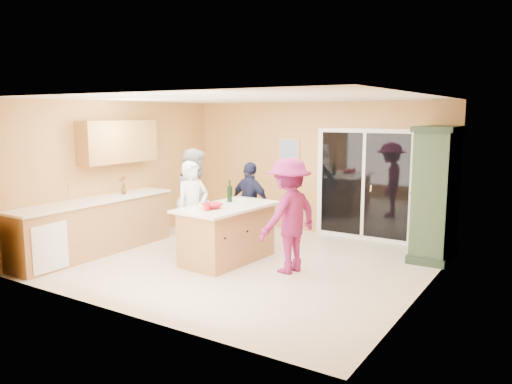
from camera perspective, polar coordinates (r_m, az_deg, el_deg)
The scene contains 22 objects.
floor at distance 8.09m, azimuth -1.29°, elevation -8.08°, with size 5.50×5.50×0.00m, color beige.
ceiling at distance 7.74m, azimuth -1.36°, elevation 10.66°, with size 5.50×5.00×0.10m, color white.
wall_back at distance 9.97m, azimuth 6.65°, elevation 2.72°, with size 5.50×0.10×2.60m, color #E9BC5F.
wall_front at distance 5.92m, azimuth -14.84°, elevation -1.73°, with size 5.50×0.10×2.60m, color #E9BC5F.
wall_left at distance 9.60m, azimuth -15.15°, elevation 2.23°, with size 0.10×5.00×2.60m, color #E9BC5F.
wall_right at distance 6.71m, azimuth 18.65°, elevation -0.68°, with size 0.10×5.00×2.60m, color #E9BC5F.
left_cabinet_run at distance 8.83m, azimuth -18.61°, elevation -4.00°, with size 0.65×3.05×1.24m.
upper_cabinets at distance 9.29m, azimuth -15.47°, elevation 5.57°, with size 0.35×1.60×0.75m, color #A47040.
sliding_door at distance 9.57m, azimuth 12.21°, elevation 0.81°, with size 1.90×0.07×2.10m.
framed_picture at distance 10.17m, azimuth 3.83°, elevation 4.58°, with size 0.46×0.04×0.56m.
kitchen_island at distance 8.10m, azimuth -3.27°, elevation -4.94°, with size 1.06×1.79×0.91m.
green_hutch at distance 8.63m, azimuth 19.90°, elevation -0.32°, with size 0.62×1.18×2.17m.
woman_white at distance 8.30m, azimuth -7.23°, elevation -2.00°, with size 0.59×0.38×1.60m, color white.
woman_grey at distance 8.72m, azimuth -6.90°, elevation -0.89°, with size 0.86×0.67×1.78m, color #A3A3A6.
woman_navy at distance 9.03m, azimuth -0.64°, elevation -1.34°, with size 0.89×0.37×1.51m, color #191B38.
woman_magenta at distance 7.46m, azimuth 3.78°, elevation -2.69°, with size 1.12×0.64×1.73m, color #7C1B4E.
serving_bowl at distance 7.78m, azimuth -5.05°, elevation -1.60°, with size 0.31×0.31×0.08m, color #B0131E.
tulip_vase at distance 9.24m, azimuth -14.92°, elevation 0.82°, with size 0.18×0.12×0.34m, color #AE1A11.
tumbler_near at distance 7.58m, azimuth -5.60°, elevation -1.75°, with size 0.08×0.08×0.11m, color #B0131E.
tumbler_far at distance 7.72m, azimuth -5.61°, elevation -1.59°, with size 0.07×0.07×0.10m, color #B0131E.
wine_bottle at distance 8.33m, azimuth -3.02°, elevation -0.17°, with size 0.08×0.08×0.36m.
white_plate at distance 8.59m, azimuth -1.68°, elevation -0.79°, with size 0.20×0.20×0.01m, color white.
Camera 1 is at (4.28, -6.44, 2.36)m, focal length 35.00 mm.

